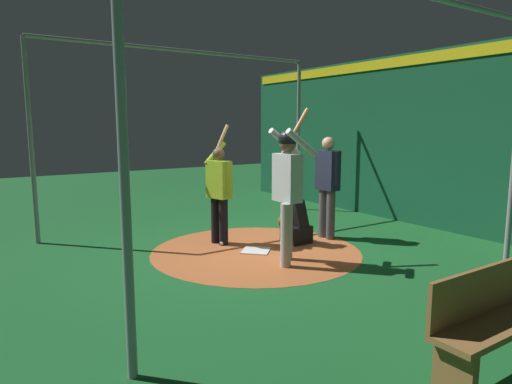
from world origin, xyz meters
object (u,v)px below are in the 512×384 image
(catcher, at_px, (295,221))
(bench, at_px, (512,310))
(home_plate, at_px, (256,250))
(batter, at_px, (288,182))
(baseball_0, at_px, (222,243))
(umpire, at_px, (327,182))
(visitor, at_px, (219,189))

(catcher, bearing_deg, bench, 77.71)
(home_plate, bearing_deg, batter, 93.40)
(baseball_0, bearing_deg, umpire, 162.07)
(batter, relative_size, visitor, 1.12)
(home_plate, bearing_deg, bench, 89.10)
(umpire, bearing_deg, home_plate, 0.69)
(home_plate, height_order, umpire, umpire)
(batter, height_order, visitor, batter)
(batter, relative_size, catcher, 2.28)
(batter, relative_size, bench, 1.13)
(catcher, bearing_deg, visitor, -32.36)
(visitor, bearing_deg, baseball_0, 65.53)
(home_plate, relative_size, batter, 0.19)
(batter, relative_size, baseball_0, 30.12)
(home_plate, height_order, visitor, visitor)
(batter, distance_m, baseball_0, 1.79)
(visitor, height_order, bench, visitor)
(home_plate, relative_size, visitor, 0.21)
(home_plate, height_order, batter, batter)
(umpire, bearing_deg, baseball_0, -17.93)
(baseball_0, bearing_deg, visitor, -101.79)
(catcher, height_order, umpire, umpire)
(catcher, xyz_separation_m, bench, (0.88, 4.02, 0.07))
(home_plate, height_order, catcher, catcher)
(batter, xyz_separation_m, visitor, (0.30, -1.47, -0.25))
(bench, bearing_deg, home_plate, -90.90)
(home_plate, bearing_deg, umpire, -179.31)
(visitor, distance_m, bench, 4.72)
(catcher, distance_m, visitor, 1.37)
(batter, distance_m, umpire, 1.66)
(home_plate, height_order, baseball_0, baseball_0)
(batter, distance_m, visitor, 1.52)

